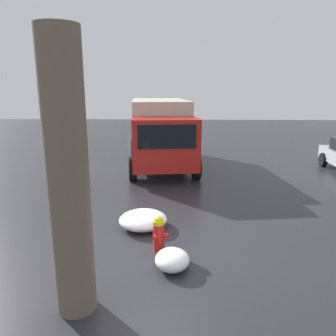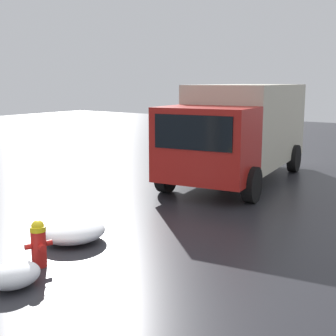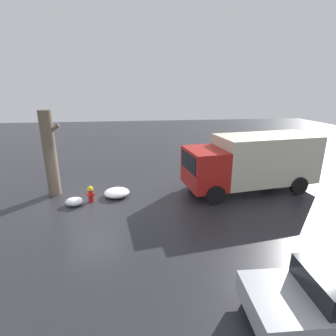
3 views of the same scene
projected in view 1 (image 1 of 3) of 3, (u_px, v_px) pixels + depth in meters
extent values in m
plane|color=#28282D|center=(159.00, 250.00, 7.02)|extent=(60.00, 60.00, 0.00)
cylinder|color=red|center=(159.00, 237.00, 6.95)|extent=(0.24, 0.24, 0.59)
cylinder|color=yellow|center=(159.00, 222.00, 6.87)|extent=(0.25, 0.25, 0.08)
sphere|color=yellow|center=(159.00, 221.00, 6.86)|extent=(0.20, 0.20, 0.20)
cylinder|color=red|center=(166.00, 236.00, 6.86)|extent=(0.14, 0.13, 0.11)
cylinder|color=red|center=(162.00, 231.00, 7.08)|extent=(0.13, 0.12, 0.09)
cylinder|color=red|center=(155.00, 237.00, 6.78)|extent=(0.13, 0.12, 0.09)
cylinder|color=#6B5B4C|center=(68.00, 180.00, 4.69)|extent=(0.60, 0.60, 4.18)
cylinder|color=#6B5B4C|center=(69.00, 96.00, 4.67)|extent=(0.69, 0.17, 0.55)
cube|color=red|center=(165.00, 144.00, 12.02)|extent=(1.99, 2.59, 1.88)
cube|color=black|center=(167.00, 137.00, 11.11)|extent=(0.30, 1.99, 0.83)
cube|color=beige|center=(159.00, 126.00, 15.21)|extent=(5.32, 3.04, 2.41)
cylinder|color=black|center=(196.00, 167.00, 12.43)|extent=(0.93, 0.40, 0.90)
cylinder|color=black|center=(133.00, 169.00, 12.22)|extent=(0.93, 0.40, 0.90)
cylinder|color=black|center=(181.00, 147.00, 16.82)|extent=(0.93, 0.40, 0.90)
cylinder|color=black|center=(134.00, 147.00, 16.61)|extent=(0.93, 0.40, 0.90)
cylinder|color=black|center=(323.00, 160.00, 14.45)|extent=(0.61, 0.23, 0.60)
ellipsoid|color=white|center=(172.00, 260.00, 6.27)|extent=(0.79, 0.67, 0.35)
ellipsoid|color=white|center=(143.00, 220.00, 8.13)|extent=(1.24, 1.19, 0.39)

